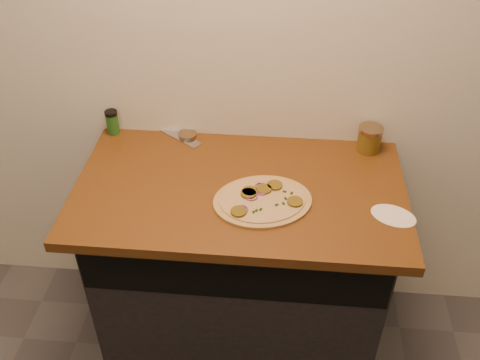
# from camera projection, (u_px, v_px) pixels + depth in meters

# --- Properties ---
(cabinet) EXTENTS (1.10, 0.60, 0.86)m
(cabinet) POSITION_uv_depth(u_px,v_px,m) (240.00, 268.00, 2.25)
(cabinet) COLOR black
(cabinet) RESTS_ON ground
(countertop) EXTENTS (1.20, 0.70, 0.04)m
(countertop) POSITION_uv_depth(u_px,v_px,m) (240.00, 190.00, 1.95)
(countertop) COLOR brown
(countertop) RESTS_ON cabinet
(pizza) EXTENTS (0.42, 0.42, 0.02)m
(pizza) POSITION_uv_depth(u_px,v_px,m) (262.00, 200.00, 1.86)
(pizza) COLOR tan
(pizza) RESTS_ON countertop
(chefs_knife) EXTENTS (0.30, 0.23, 0.02)m
(chefs_knife) POSITION_uv_depth(u_px,v_px,m) (163.00, 127.00, 2.23)
(chefs_knife) COLOR #B7BAC1
(chefs_knife) RESTS_ON countertop
(mason_jar_lid) EXTENTS (0.08, 0.08, 0.02)m
(mason_jar_lid) POSITION_uv_depth(u_px,v_px,m) (188.00, 135.00, 2.19)
(mason_jar_lid) COLOR #977957
(mason_jar_lid) RESTS_ON countertop
(salsa_jar) EXTENTS (0.10, 0.10, 0.10)m
(salsa_jar) POSITION_uv_depth(u_px,v_px,m) (369.00, 139.00, 2.08)
(salsa_jar) COLOR #A33110
(salsa_jar) RESTS_ON countertop
(spice_shaker) EXTENTS (0.05, 0.05, 0.10)m
(spice_shaker) POSITION_uv_depth(u_px,v_px,m) (112.00, 122.00, 2.18)
(spice_shaker) COLOR #235E1D
(spice_shaker) RESTS_ON countertop
(flour_spill) EXTENTS (0.20, 0.20, 0.00)m
(flour_spill) POSITION_uv_depth(u_px,v_px,m) (393.00, 216.00, 1.81)
(flour_spill) COLOR white
(flour_spill) RESTS_ON countertop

